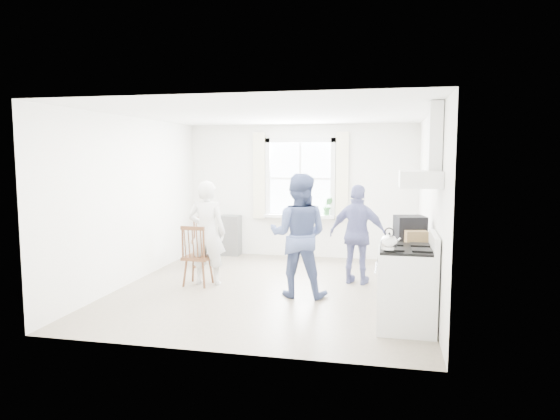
# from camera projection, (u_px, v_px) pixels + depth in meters

# --- Properties ---
(room_shell) EXTENTS (4.62, 5.12, 2.64)m
(room_shell) POSITION_uv_depth(u_px,v_px,m) (272.00, 203.00, 7.38)
(room_shell) COLOR gray
(room_shell) RESTS_ON ground
(window_assembly) EXTENTS (1.88, 0.24, 1.70)m
(window_assembly) POSITION_uv_depth(u_px,v_px,m) (300.00, 183.00, 9.74)
(window_assembly) COLOR white
(window_assembly) RESTS_ON room_shell
(range_hood) EXTENTS (0.45, 0.76, 0.94)m
(range_hood) POSITION_uv_depth(u_px,v_px,m) (425.00, 165.00, 5.57)
(range_hood) COLOR white
(range_hood) RESTS_ON room_shell
(shelf_unit) EXTENTS (0.40, 0.30, 0.80)m
(shelf_unit) POSITION_uv_depth(u_px,v_px,m) (230.00, 235.00, 10.04)
(shelf_unit) COLOR slate
(shelf_unit) RESTS_ON ground
(gas_stove) EXTENTS (0.68, 0.76, 1.12)m
(gas_stove) POSITION_uv_depth(u_px,v_px,m) (407.00, 287.00, 5.76)
(gas_stove) COLOR white
(gas_stove) RESTS_ON ground
(kettle) EXTENTS (0.18, 0.18, 0.26)m
(kettle) POSITION_uv_depth(u_px,v_px,m) (389.00, 243.00, 5.51)
(kettle) COLOR silver
(kettle) RESTS_ON gas_stove
(low_cabinet) EXTENTS (0.50, 0.55, 0.90)m
(low_cabinet) POSITION_uv_depth(u_px,v_px,m) (410.00, 276.00, 6.43)
(low_cabinet) COLOR white
(low_cabinet) RESTS_ON ground
(stereo_stack) EXTENTS (0.43, 0.40, 0.33)m
(stereo_stack) POSITION_uv_depth(u_px,v_px,m) (410.00, 229.00, 6.42)
(stereo_stack) COLOR black
(stereo_stack) RESTS_ON low_cabinet
(cardboard_box) EXTENTS (0.30, 0.24, 0.17)m
(cardboard_box) POSITION_uv_depth(u_px,v_px,m) (416.00, 237.00, 6.21)
(cardboard_box) COLOR olive
(cardboard_box) RESTS_ON low_cabinet
(windsor_chair_a) EXTENTS (0.52, 0.52, 0.93)m
(windsor_chair_a) POSITION_uv_depth(u_px,v_px,m) (204.00, 236.00, 8.93)
(windsor_chair_a) COLOR #4E2C19
(windsor_chair_a) RESTS_ON ground
(windsor_chair_b) EXTENTS (0.42, 0.42, 0.95)m
(windsor_chair_b) POSITION_uv_depth(u_px,v_px,m) (195.00, 249.00, 7.59)
(windsor_chair_b) COLOR #4E2C19
(windsor_chair_b) RESTS_ON ground
(person_left) EXTENTS (0.63, 0.63, 1.62)m
(person_left) POSITION_uv_depth(u_px,v_px,m) (207.00, 233.00, 7.71)
(person_left) COLOR silver
(person_left) RESTS_ON ground
(person_mid) EXTENTS (0.87, 0.87, 1.75)m
(person_mid) POSITION_uv_depth(u_px,v_px,m) (299.00, 235.00, 7.06)
(person_mid) COLOR #485787
(person_mid) RESTS_ON ground
(person_right) EXTENTS (1.08, 1.08, 1.56)m
(person_right) POSITION_uv_depth(u_px,v_px,m) (358.00, 235.00, 7.75)
(person_right) COLOR navy
(person_right) RESTS_ON ground
(potted_plant) EXTENTS (0.22, 0.22, 0.35)m
(potted_plant) POSITION_uv_depth(u_px,v_px,m) (328.00, 206.00, 9.59)
(potted_plant) COLOR #327137
(potted_plant) RESTS_ON window_assembly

